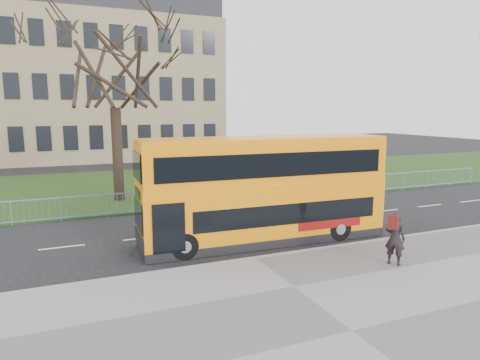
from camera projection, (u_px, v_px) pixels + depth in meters
name	position (u px, v px, depth m)	size (l,w,h in m)	color
ground	(238.00, 247.00, 15.75)	(120.00, 120.00, 0.00)	black
pavement	(352.00, 333.00, 9.59)	(80.00, 10.50, 0.12)	slate
kerb	(256.00, 259.00, 14.33)	(80.00, 0.20, 0.14)	gray
grass_verge	(157.00, 184.00, 28.77)	(80.00, 15.40, 0.08)	#223D16
guard_railing	(189.00, 199.00, 21.67)	(40.00, 0.12, 1.10)	#689EB9
bare_tree	(114.00, 89.00, 22.73)	(8.43, 8.43, 12.04)	black
civic_building	(66.00, 90.00, 44.59)	(30.00, 15.00, 14.00)	#8D7A59
yellow_bus	(264.00, 187.00, 16.23)	(9.50, 2.58, 3.95)	orange
pedestrian	(395.00, 238.00, 13.57)	(0.62, 0.41, 1.70)	black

